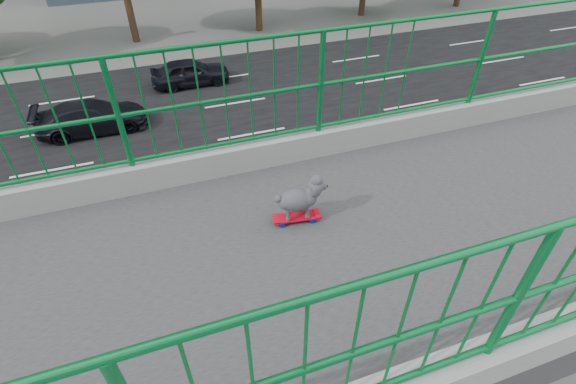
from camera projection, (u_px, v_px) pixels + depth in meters
The scene contains 7 objects.
road at pixel (53, 170), 16.26m from camera, with size 18.00×90.00×0.02m, color black.
skateboard at pixel (297, 217), 3.97m from camera, with size 0.20×0.47×0.06m.
poodle at pixel (300, 198), 3.82m from camera, with size 0.25×0.49×0.41m.
car_1 at pixel (91, 208), 13.43m from camera, with size 1.65×4.74×1.56m, color #A5A4AA.
car_3 at pixel (92, 117), 18.12m from camera, with size 1.86×4.58×1.33m, color black.
car_4 at pixel (190, 72), 21.63m from camera, with size 1.60×3.97×1.35m, color black.
car_5 at pixel (324, 227), 12.82m from camera, with size 1.58×4.53×1.49m, color black.
Camera 1 is at (2.30, 4.35, 9.77)m, focal length 26.19 mm.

